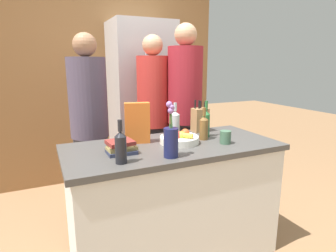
% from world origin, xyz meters
% --- Properties ---
extents(ground_plane, '(14.00, 14.00, 0.00)m').
position_xyz_m(ground_plane, '(0.00, 0.00, 0.00)').
color(ground_plane, '#936B47').
extents(kitchen_island, '(1.55, 0.71, 0.88)m').
position_xyz_m(kitchen_island, '(0.00, 0.00, 0.44)').
color(kitchen_island, silver).
rests_on(kitchen_island, ground_plane).
extents(back_wall_wood, '(2.75, 0.12, 2.60)m').
position_xyz_m(back_wall_wood, '(0.00, 1.80, 1.30)').
color(back_wall_wood, olive).
rests_on(back_wall_wood, ground_plane).
extents(refrigerator, '(0.70, 0.62, 1.93)m').
position_xyz_m(refrigerator, '(0.27, 1.44, 0.97)').
color(refrigerator, '#B7B7BC').
rests_on(refrigerator, ground_plane).
extents(fruit_bowl, '(0.29, 0.29, 0.09)m').
position_xyz_m(fruit_bowl, '(0.06, 0.02, 0.92)').
color(fruit_bowl, silver).
rests_on(fruit_bowl, kitchen_island).
extents(knife_block, '(0.13, 0.11, 0.27)m').
position_xyz_m(knife_block, '(0.39, 0.27, 0.99)').
color(knife_block, '#A87A4C').
rests_on(knife_block, kitchen_island).
extents(flower_vase, '(0.09, 0.09, 0.35)m').
position_xyz_m(flower_vase, '(-0.13, -0.24, 1.00)').
color(flower_vase, '#191E4C').
rests_on(flower_vase, kitchen_island).
extents(cereal_box, '(0.19, 0.10, 0.30)m').
position_xyz_m(cereal_box, '(-0.22, 0.15, 1.03)').
color(cereal_box, orange).
rests_on(cereal_box, kitchen_island).
extents(coffee_mug, '(0.08, 0.12, 0.10)m').
position_xyz_m(coffee_mug, '(0.36, -0.13, 0.93)').
color(coffee_mug, '#42664C').
rests_on(coffee_mug, kitchen_island).
extents(book_stack, '(0.19, 0.16, 0.09)m').
position_xyz_m(book_stack, '(-0.40, -0.04, 0.93)').
color(book_stack, '#2D334C').
rests_on(book_stack, kitchen_island).
extents(bottle_oil, '(0.07, 0.07, 0.25)m').
position_xyz_m(bottle_oil, '(0.28, 0.03, 0.98)').
color(bottle_oil, brown).
rests_on(bottle_oil, kitchen_island).
extents(bottle_vinegar, '(0.06, 0.06, 0.29)m').
position_xyz_m(bottle_vinegar, '(0.34, 0.10, 1.00)').
color(bottle_vinegar, '#286633').
rests_on(bottle_vinegar, kitchen_island).
extents(bottle_wine, '(0.08, 0.08, 0.26)m').
position_xyz_m(bottle_wine, '(0.15, 0.28, 0.99)').
color(bottle_wine, '#B2BCC1').
rests_on(bottle_wine, kitchen_island).
extents(bottle_water, '(0.07, 0.07, 0.26)m').
position_xyz_m(bottle_water, '(-0.45, -0.22, 0.99)').
color(bottle_water, black).
rests_on(bottle_water, kitchen_island).
extents(person_at_sink, '(0.33, 0.33, 1.71)m').
position_xyz_m(person_at_sink, '(-0.47, 0.72, 0.97)').
color(person_at_sink, '#383842').
rests_on(person_at_sink, ground_plane).
extents(person_in_blue, '(0.32, 0.32, 1.73)m').
position_xyz_m(person_in_blue, '(0.18, 0.85, 0.98)').
color(person_in_blue, '#383842').
rests_on(person_in_blue, ground_plane).
extents(person_in_red_tee, '(0.34, 0.34, 1.83)m').
position_xyz_m(person_in_red_tee, '(0.45, 0.67, 1.04)').
color(person_in_red_tee, '#383842').
rests_on(person_in_red_tee, ground_plane).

